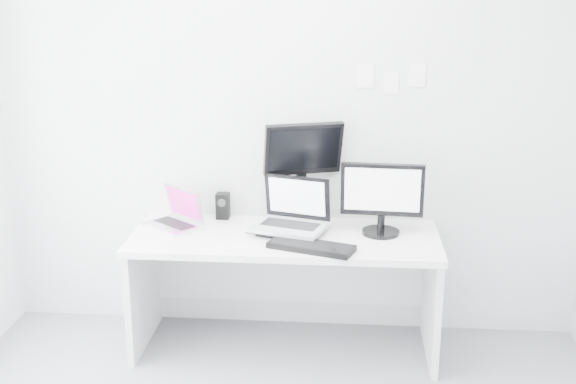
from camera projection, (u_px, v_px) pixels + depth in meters
name	position (u px, v px, depth m)	size (l,w,h in m)	color
back_wall	(290.00, 120.00, 4.43)	(3.60, 3.60, 0.00)	silver
desk	(285.00, 293.00, 4.37)	(1.80, 0.70, 0.73)	white
macbook	(172.00, 208.00, 4.37)	(0.33, 0.25, 0.25)	silver
speaker	(223.00, 206.00, 4.55)	(0.08, 0.08, 0.16)	black
dell_laptop	(289.00, 207.00, 4.23)	(0.41, 0.32, 0.34)	#A7A9AE
rear_monitor	(302.00, 171.00, 4.41)	(0.47, 0.17, 0.64)	black
samsung_monitor	(382.00, 198.00, 4.23)	(0.48, 0.22, 0.44)	black
keyboard	(311.00, 247.00, 4.04)	(0.48, 0.17, 0.03)	black
mouse	(334.00, 252.00, 3.95)	(0.10, 0.06, 0.03)	black
wall_note_0	(366.00, 76.00, 4.31)	(0.10, 0.00, 0.14)	white
wall_note_1	(391.00, 83.00, 4.31)	(0.09, 0.00, 0.13)	white
wall_note_2	(417.00, 75.00, 4.28)	(0.10, 0.00, 0.14)	white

